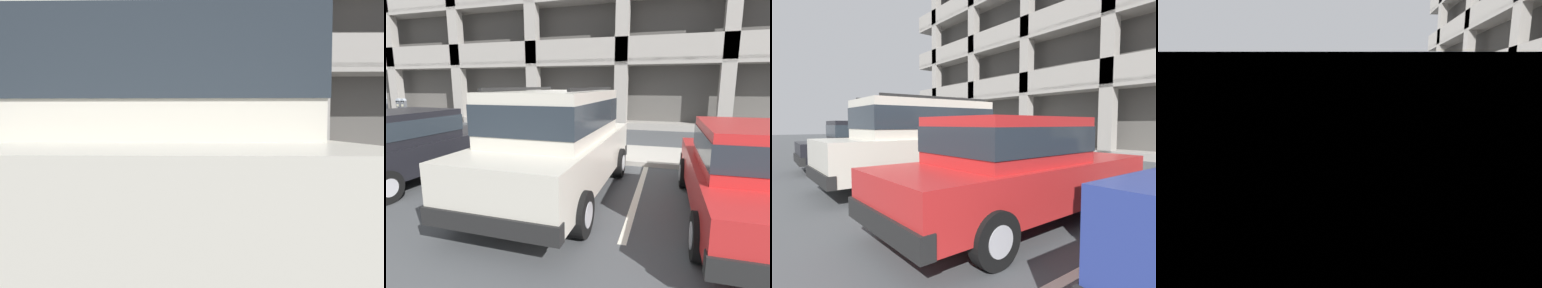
# 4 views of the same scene
# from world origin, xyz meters

# --- Properties ---
(ground_plane) EXTENTS (80.00, 80.00, 0.10)m
(ground_plane) POSITION_xyz_m (0.00, 0.00, -0.05)
(ground_plane) COLOR #444749
(sidewalk) EXTENTS (40.00, 2.20, 0.12)m
(sidewalk) POSITION_xyz_m (0.00, 1.30, 0.06)
(sidewalk) COLOR #ADA89E
(sidewalk) RESTS_ON ground_plane
(parking_stall_lines) EXTENTS (12.67, 4.80, 0.01)m
(parking_stall_lines) POSITION_xyz_m (1.57, -1.40, 0.00)
(parking_stall_lines) COLOR silver
(parking_stall_lines) RESTS_ON ground_plane
(silver_suv) EXTENTS (2.06, 4.80, 2.03)m
(silver_suv) POSITION_xyz_m (0.11, -2.29, 1.09)
(silver_suv) COLOR beige
(silver_suv) RESTS_ON ground_plane
(red_sedan) EXTENTS (2.04, 4.58, 1.54)m
(red_sedan) POSITION_xyz_m (-3.38, -2.32, 0.82)
(red_sedan) COLOR black
(red_sedan) RESTS_ON ground_plane
(dark_hatchback) EXTENTS (1.92, 4.52, 1.54)m
(dark_hatchback) POSITION_xyz_m (3.29, -2.59, 0.82)
(dark_hatchback) COLOR red
(dark_hatchback) RESTS_ON ground_plane
(parking_meter_near) EXTENTS (0.35, 0.12, 1.55)m
(parking_meter_near) POSITION_xyz_m (-0.19, 0.35, 1.27)
(parking_meter_near) COLOR #47474C
(parking_meter_near) RESTS_ON sidewalk
(parking_meter_far) EXTENTS (0.35, 0.12, 1.52)m
(parking_meter_far) POSITION_xyz_m (-6.47, 0.39, 1.25)
(parking_meter_far) COLOR #47474C
(parking_meter_far) RESTS_ON sidewalk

